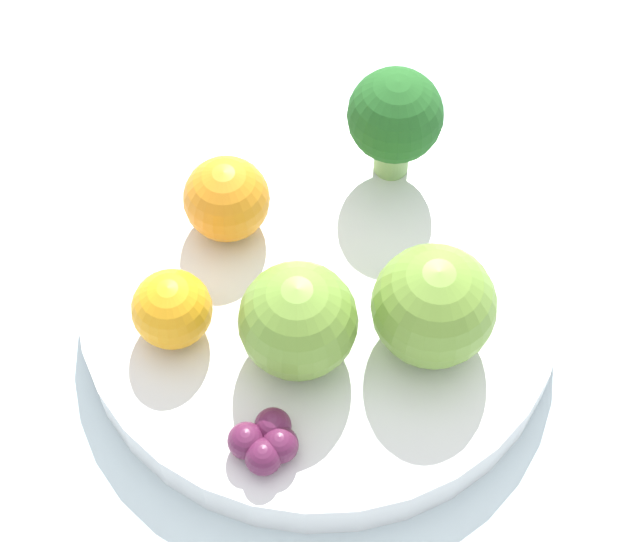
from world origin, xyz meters
TOP-DOWN VIEW (x-y plane):
  - ground_plane at (0.00, 0.00)m, footprint 6.00×6.00m
  - table_surface at (0.00, 0.00)m, footprint 1.20×1.20m
  - bowl at (0.00, 0.00)m, footprint 0.26×0.26m
  - broccoli at (0.02, 0.08)m, footprint 0.05×0.05m
  - apple_red at (0.00, -0.04)m, footprint 0.06×0.06m
  - apple_green at (0.06, -0.02)m, footprint 0.06×0.06m
  - orange_front at (-0.06, -0.05)m, footprint 0.04×0.04m
  - orange_back at (-0.06, 0.02)m, footprint 0.05×0.05m
  - grape_cluster at (-0.00, -0.10)m, footprint 0.03×0.03m

SIDE VIEW (x-z plane):
  - ground_plane at x=0.00m, z-range 0.00..0.00m
  - table_surface at x=0.00m, z-range 0.00..0.02m
  - bowl at x=0.00m, z-range 0.02..0.05m
  - grape_cluster at x=0.00m, z-range 0.05..0.07m
  - orange_front at x=-0.06m, z-range 0.05..0.09m
  - orange_back at x=-0.06m, z-range 0.05..0.09m
  - apple_red at x=0.00m, z-range 0.05..0.11m
  - apple_green at x=0.06m, z-range 0.05..0.11m
  - broccoli at x=0.02m, z-range 0.06..0.13m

